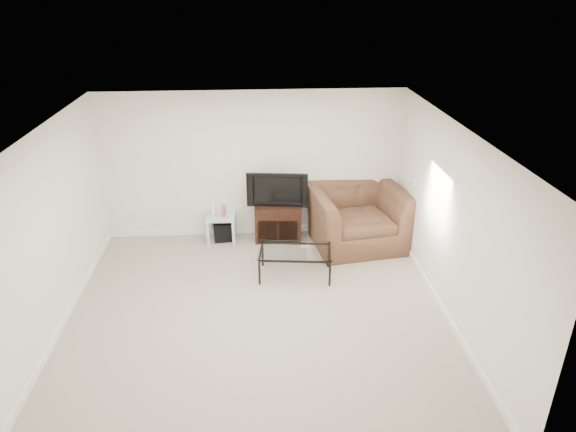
{
  "coord_description": "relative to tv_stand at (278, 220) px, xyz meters",
  "views": [
    {
      "loc": [
        0.01,
        -5.64,
        4.07
      ],
      "look_at": [
        0.5,
        1.2,
        0.9
      ],
      "focal_mm": 32.0,
      "sensor_mm": 36.0,
      "label": 1
    }
  ],
  "objects": [
    {
      "name": "wall_back",
      "position": [
        -0.4,
        0.22,
        0.93
      ],
      "size": [
        5.0,
        0.02,
        2.5
      ],
      "primitive_type": "cube",
      "color": "silver",
      "rests_on": "ground"
    },
    {
      "name": "plate_right_switch",
      "position": [
        2.08,
        -0.68,
        0.93
      ],
      "size": [
        0.02,
        0.09,
        0.13
      ],
      "primitive_type": "cube",
      "color": "white",
      "rests_on": "wall_right"
    },
    {
      "name": "recliner",
      "position": [
        1.3,
        -0.31,
        0.33
      ],
      "size": [
        1.62,
        1.18,
        1.3
      ],
      "primitive_type": "imported",
      "rotation": [
        0.0,
        0.0,
        0.15
      ],
      "color": "brown",
      "rests_on": "floor"
    },
    {
      "name": "game_case",
      "position": [
        -0.9,
        -0.02,
        0.22
      ],
      "size": [
        0.07,
        0.14,
        0.18
      ],
      "primitive_type": "cube",
      "rotation": [
        0.0,
        0.0,
        -0.16
      ],
      "color": "#CC4C4C",
      "rests_on": "side_table"
    },
    {
      "name": "ceiling",
      "position": [
        -0.4,
        -2.28,
        2.18
      ],
      "size": [
        5.0,
        5.0,
        0.0
      ],
      "primitive_type": "plane",
      "color": "white",
      "rests_on": "ground"
    },
    {
      "name": "subwoofer",
      "position": [
        -0.93,
        0.02,
        -0.16
      ],
      "size": [
        0.37,
        0.37,
        0.33
      ],
      "primitive_type": "cube",
      "rotation": [
        0.0,
        0.0,
        0.11
      ],
      "color": "black",
      "rests_on": "floor"
    },
    {
      "name": "plate_back",
      "position": [
        -1.8,
        0.21,
        0.93
      ],
      "size": [
        0.12,
        0.02,
        0.12
      ],
      "primitive_type": "cube",
      "color": "white",
      "rests_on": "wall_back"
    },
    {
      "name": "plate_right_outlet",
      "position": [
        2.08,
        -0.98,
        -0.02
      ],
      "size": [
        0.02,
        0.08,
        0.12
      ],
      "primitive_type": "cube",
      "color": "white",
      "rests_on": "wall_right"
    },
    {
      "name": "side_table",
      "position": [
        -0.96,
        0.0,
        -0.09
      ],
      "size": [
        0.49,
        0.49,
        0.46
      ],
      "primitive_type": null,
      "rotation": [
        0.0,
        0.0,
        -0.03
      ],
      "color": "#C6E6F4",
      "rests_on": "floor"
    },
    {
      "name": "game_console",
      "position": [
        -1.08,
        -0.02,
        0.24
      ],
      "size": [
        0.06,
        0.16,
        0.21
      ],
      "primitive_type": "cube",
      "rotation": [
        0.0,
        0.0,
        -0.08
      ],
      "color": "white",
      "rests_on": "side_table"
    },
    {
      "name": "wall_right",
      "position": [
        2.1,
        -2.28,
        0.93
      ],
      "size": [
        0.02,
        5.0,
        2.5
      ],
      "primitive_type": "cube",
      "color": "silver",
      "rests_on": "ground"
    },
    {
      "name": "floor",
      "position": [
        -0.4,
        -2.28,
        -0.32
      ],
      "size": [
        5.0,
        5.0,
        0.0
      ],
      "primitive_type": "plane",
      "color": "tan",
      "rests_on": "ground"
    },
    {
      "name": "television",
      "position": [
        -0.0,
        -0.03,
        0.61
      ],
      "size": [
        0.95,
        0.3,
        0.58
      ],
      "primitive_type": "imported",
      "rotation": [
        0.0,
        0.0,
        -0.13
      ],
      "color": "black",
      "rests_on": "tv_stand"
    },
    {
      "name": "remote",
      "position": [
        0.37,
        -1.19,
        0.12
      ],
      "size": [
        0.18,
        0.07,
        0.02
      ],
      "primitive_type": "cube",
      "rotation": [
        0.0,
        0.0,
        -0.16
      ],
      "color": "#B2B2B7",
      "rests_on": "coffee_table"
    },
    {
      "name": "dvd_player",
      "position": [
        -0.0,
        -0.04,
        0.21
      ],
      "size": [
        0.4,
        0.29,
        0.05
      ],
      "primitive_type": "cube",
      "rotation": [
        0.0,
        0.0,
        -0.04
      ],
      "color": "black",
      "rests_on": "tv_stand"
    },
    {
      "name": "tv_stand",
      "position": [
        0.0,
        0.0,
        0.0
      ],
      "size": [
        0.79,
        0.57,
        0.64
      ],
      "primitive_type": null,
      "rotation": [
        0.0,
        0.0,
        -0.04
      ],
      "color": "black",
      "rests_on": "floor"
    },
    {
      "name": "coffee_table",
      "position": [
        0.19,
        -1.28,
        -0.11
      ],
      "size": [
        1.16,
        0.74,
        0.43
      ],
      "primitive_type": null,
      "rotation": [
        0.0,
        0.0,
        -0.11
      ],
      "color": "black",
      "rests_on": "floor"
    },
    {
      "name": "wall_left",
      "position": [
        -2.9,
        -2.28,
        0.93
      ],
      "size": [
        0.02,
        5.0,
        2.5
      ],
      "primitive_type": "cube",
      "color": "silver",
      "rests_on": "ground"
    }
  ]
}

